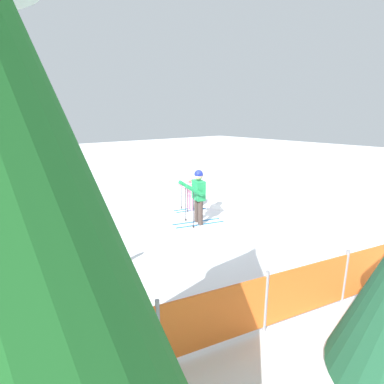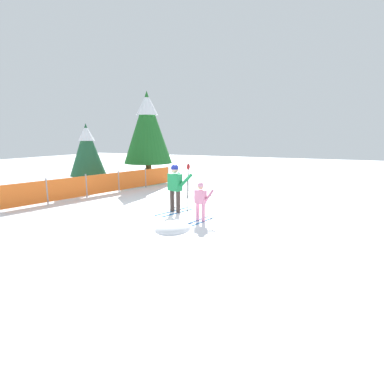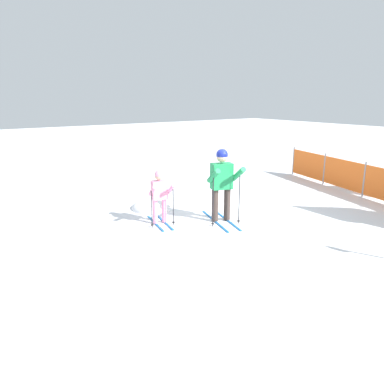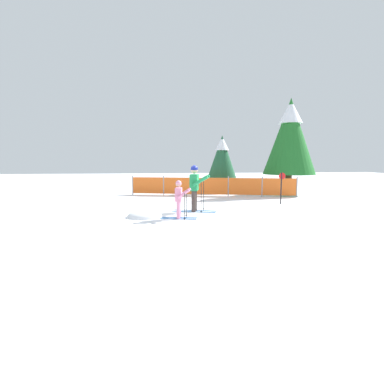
{
  "view_description": "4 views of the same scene",
  "coord_description": "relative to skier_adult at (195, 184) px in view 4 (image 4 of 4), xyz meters",
  "views": [
    {
      "loc": [
        5.84,
        6.37,
        3.25
      ],
      "look_at": [
        -0.02,
        -0.77,
        0.89
      ],
      "focal_mm": 28.0,
      "sensor_mm": 36.0,
      "label": 1
    },
    {
      "loc": [
        -8.89,
        -5.1,
        2.61
      ],
      "look_at": [
        -0.19,
        -1.08,
        0.84
      ],
      "focal_mm": 28.0,
      "sensor_mm": 36.0,
      "label": 2
    },
    {
      "loc": [
        6.53,
        -5.58,
        2.82
      ],
      "look_at": [
        0.17,
        -1.13,
        0.83
      ],
      "focal_mm": 35.0,
      "sensor_mm": 36.0,
      "label": 3
    },
    {
      "loc": [
        -1.28,
        -11.0,
        1.9
      ],
      "look_at": [
        -0.04,
        -0.91,
        0.79
      ],
      "focal_mm": 28.0,
      "sensor_mm": 36.0,
      "label": 4
    }
  ],
  "objects": [
    {
      "name": "ground_plane",
      "position": [
        -0.15,
        0.29,
        -1.01
      ],
      "size": [
        60.0,
        60.0,
        0.0
      ],
      "primitive_type": "plane",
      "color": "white"
    },
    {
      "name": "skier_child",
      "position": [
        -0.67,
        -1.24,
        -0.28
      ],
      "size": [
        1.19,
        0.59,
        1.23
      ],
      "rotation": [
        0.0,
        0.0,
        -0.21
      ],
      "color": "#1966B2",
      "rests_on": "ground_plane"
    },
    {
      "name": "conifer_near",
      "position": [
        5.82,
        4.88,
        2.18
      ],
      "size": [
        2.78,
        2.78,
        5.16
      ],
      "color": "#4C3823",
      "rests_on": "ground_plane"
    },
    {
      "name": "conifer_far",
      "position": [
        2.39,
        6.23,
        1.01
      ],
      "size": [
        1.76,
        1.76,
        3.26
      ],
      "color": "#4C3823",
      "rests_on": "ground_plane"
    },
    {
      "name": "snow_mound",
      "position": [
        -1.8,
        -0.85,
        -1.01
      ],
      "size": [
        1.16,
        0.98,
        0.46
      ],
      "primitive_type": "ellipsoid",
      "color": "white",
      "rests_on": "ground_plane"
    },
    {
      "name": "safety_fence",
      "position": [
        1.48,
        4.51,
        -0.5
      ],
      "size": [
        8.3,
        2.22,
        1.03
      ],
      "rotation": [
        0.0,
        0.0,
        -0.26
      ],
      "color": "gray",
      "rests_on": "ground_plane"
    },
    {
      "name": "skier_adult",
      "position": [
        0.0,
        0.0,
        0.0
      ],
      "size": [
        1.62,
        0.9,
        1.68
      ],
      "rotation": [
        0.0,
        0.0,
        -0.3
      ],
      "color": "#1966B2",
      "rests_on": "ground_plane"
    },
    {
      "name": "trail_marker",
      "position": [
        3.88,
        1.37,
        -0.17
      ],
      "size": [
        0.28,
        0.05,
        1.35
      ],
      "color": "black",
      "rests_on": "ground_plane"
    }
  ]
}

